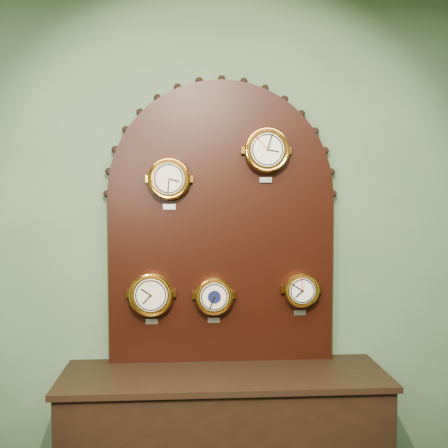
{
  "coord_description": "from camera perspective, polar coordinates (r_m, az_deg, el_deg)",
  "views": [
    {
      "loc": [
        -0.18,
        -0.53,
        1.74
      ],
      "look_at": [
        0.0,
        2.25,
        1.58
      ],
      "focal_mm": 44.76,
      "sensor_mm": 36.0,
      "label": 1
    }
  ],
  "objects": [
    {
      "name": "wall_back",
      "position": [
        3.05,
        -0.31,
        -3.1
      ],
      "size": [
        4.0,
        0.0,
        4.0
      ],
      "primitive_type": "plane",
      "rotation": [
        1.57,
        0.0,
        0.0
      ],
      "color": "#4B6B49",
      "rests_on": "ground"
    },
    {
      "name": "display_board",
      "position": [
        2.99,
        -0.25,
        1.11
      ],
      "size": [
        1.26,
        0.06,
        1.53
      ],
      "color": "black",
      "rests_on": "shop_counter"
    },
    {
      "name": "roman_clock",
      "position": [
        2.91,
        -5.64,
        4.61
      ],
      "size": [
        0.22,
        0.08,
        0.27
      ],
      "color": "orange",
      "rests_on": "display_board"
    },
    {
      "name": "arabic_clock",
      "position": [
        2.95,
        4.38,
        7.52
      ],
      "size": [
        0.24,
        0.08,
        0.29
      ],
      "color": "orange",
      "rests_on": "display_board"
    },
    {
      "name": "hygrometer",
      "position": [
        2.97,
        -7.45,
        -7.13
      ],
      "size": [
        0.23,
        0.08,
        0.28
      ],
      "color": "orange",
      "rests_on": "display_board"
    },
    {
      "name": "barometer",
      "position": [
        2.97,
        -1.03,
        -7.36
      ],
      "size": [
        0.2,
        0.08,
        0.25
      ],
      "color": "orange",
      "rests_on": "display_board"
    },
    {
      "name": "tide_clock",
      "position": [
        3.02,
        7.89,
        -6.68
      ],
      "size": [
        0.18,
        0.08,
        0.24
      ],
      "color": "orange",
      "rests_on": "display_board"
    }
  ]
}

